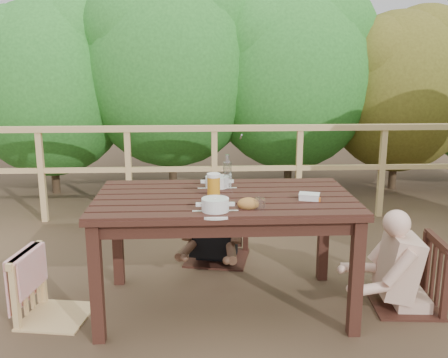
{
  "coord_description": "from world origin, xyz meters",
  "views": [
    {
      "loc": [
        -0.17,
        -3.24,
        1.68
      ],
      "look_at": [
        0.0,
        0.05,
        0.9
      ],
      "focal_mm": 40.79,
      "sensor_mm": 36.0,
      "label": 1
    }
  ],
  "objects_px": {
    "chair_far": "(217,202)",
    "chair_right": "(409,243)",
    "woman": "(217,193)",
    "beer_glass": "(214,186)",
    "tumbler": "(259,205)",
    "soup_far": "(217,183)",
    "butter_tub": "(309,198)",
    "bread_roll": "(248,204)",
    "soup_near": "(215,206)",
    "diner_right": "(415,228)",
    "chair_left": "(52,257)",
    "table": "(224,253)",
    "bottle": "(227,173)"
  },
  "relations": [
    {
      "from": "chair_far",
      "to": "chair_right",
      "type": "relative_size",
      "value": 1.1
    },
    {
      "from": "chair_far",
      "to": "woman",
      "type": "xyz_separation_m",
      "value": [
        0.0,
        0.02,
        0.08
      ]
    },
    {
      "from": "beer_glass",
      "to": "tumbler",
      "type": "height_order",
      "value": "beer_glass"
    },
    {
      "from": "woman",
      "to": "soup_far",
      "type": "xyz_separation_m",
      "value": [
        -0.02,
        -0.66,
        0.24
      ]
    },
    {
      "from": "butter_tub",
      "to": "woman",
      "type": "bearing_deg",
      "value": 135.16
    },
    {
      "from": "bread_roll",
      "to": "beer_glass",
      "type": "relative_size",
      "value": 0.78
    },
    {
      "from": "chair_far",
      "to": "soup_near",
      "type": "height_order",
      "value": "chair_far"
    },
    {
      "from": "soup_near",
      "to": "beer_glass",
      "type": "height_order",
      "value": "beer_glass"
    },
    {
      "from": "diner_right",
      "to": "soup_far",
      "type": "distance_m",
      "value": 1.38
    },
    {
      "from": "chair_right",
      "to": "soup_near",
      "type": "bearing_deg",
      "value": -72.89
    },
    {
      "from": "chair_far",
      "to": "diner_right",
      "type": "xyz_separation_m",
      "value": [
        1.3,
        -0.92,
        0.06
      ]
    },
    {
      "from": "chair_left",
      "to": "beer_glass",
      "type": "bearing_deg",
      "value": -76.46
    },
    {
      "from": "diner_right",
      "to": "butter_tub",
      "type": "xyz_separation_m",
      "value": [
        -0.75,
        -0.07,
        0.24
      ]
    },
    {
      "from": "diner_right",
      "to": "soup_near",
      "type": "relative_size",
      "value": 4.12
    },
    {
      "from": "table",
      "to": "chair_left",
      "type": "distance_m",
      "value": 1.13
    },
    {
      "from": "chair_right",
      "to": "tumbler",
      "type": "xyz_separation_m",
      "value": [
        -1.06,
        -0.26,
        0.36
      ]
    },
    {
      "from": "chair_right",
      "to": "beer_glass",
      "type": "relative_size",
      "value": 5.46
    },
    {
      "from": "chair_right",
      "to": "bread_roll",
      "type": "distance_m",
      "value": 1.2
    },
    {
      "from": "woman",
      "to": "soup_near",
      "type": "relative_size",
      "value": 4.23
    },
    {
      "from": "soup_far",
      "to": "tumbler",
      "type": "bearing_deg",
      "value": -66.79
    },
    {
      "from": "soup_far",
      "to": "bottle",
      "type": "xyz_separation_m",
      "value": [
        0.07,
        -0.05,
        0.08
      ]
    },
    {
      "from": "beer_glass",
      "to": "bottle",
      "type": "distance_m",
      "value": 0.23
    },
    {
      "from": "chair_left",
      "to": "chair_right",
      "type": "bearing_deg",
      "value": -79.65
    },
    {
      "from": "butter_tub",
      "to": "beer_glass",
      "type": "bearing_deg",
      "value": -173.46
    },
    {
      "from": "diner_right",
      "to": "soup_near",
      "type": "xyz_separation_m",
      "value": [
        -1.36,
        -0.29,
        0.26
      ]
    },
    {
      "from": "table",
      "to": "bottle",
      "type": "xyz_separation_m",
      "value": [
        0.03,
        0.18,
        0.52
      ]
    },
    {
      "from": "table",
      "to": "chair_far",
      "type": "xyz_separation_m",
      "value": [
        -0.02,
        0.86,
        0.12
      ]
    },
    {
      "from": "table",
      "to": "soup_far",
      "type": "distance_m",
      "value": 0.5
    },
    {
      "from": "soup_far",
      "to": "bottle",
      "type": "distance_m",
      "value": 0.12
    },
    {
      "from": "woman",
      "to": "bread_roll",
      "type": "relative_size",
      "value": 8.8
    },
    {
      "from": "soup_near",
      "to": "soup_far",
      "type": "bearing_deg",
      "value": 86.7
    },
    {
      "from": "soup_near",
      "to": "chair_left",
      "type": "bearing_deg",
      "value": 166.82
    },
    {
      "from": "chair_right",
      "to": "bread_roll",
      "type": "height_order",
      "value": "chair_right"
    },
    {
      "from": "bottle",
      "to": "woman",
      "type": "bearing_deg",
      "value": 93.65
    },
    {
      "from": "diner_right",
      "to": "butter_tub",
      "type": "height_order",
      "value": "diner_right"
    },
    {
      "from": "soup_near",
      "to": "tumbler",
      "type": "bearing_deg",
      "value": 5.98
    },
    {
      "from": "chair_far",
      "to": "butter_tub",
      "type": "bearing_deg",
      "value": -48.79
    },
    {
      "from": "bread_roll",
      "to": "beer_glass",
      "type": "distance_m",
      "value": 0.34
    },
    {
      "from": "butter_tub",
      "to": "chair_right",
      "type": "bearing_deg",
      "value": 22.13
    },
    {
      "from": "woman",
      "to": "soup_near",
      "type": "xyz_separation_m",
      "value": [
        -0.06,
        -1.23,
        0.24
      ]
    },
    {
      "from": "table",
      "to": "woman",
      "type": "height_order",
      "value": "woman"
    },
    {
      "from": "woman",
      "to": "bottle",
      "type": "distance_m",
      "value": 0.78
    },
    {
      "from": "chair_right",
      "to": "bread_roll",
      "type": "xyz_separation_m",
      "value": [
        -1.12,
        -0.23,
        0.36
      ]
    },
    {
      "from": "soup_far",
      "to": "tumbler",
      "type": "relative_size",
      "value": 3.44
    },
    {
      "from": "bread_roll",
      "to": "soup_near",
      "type": "bearing_deg",
      "value": -164.9
    },
    {
      "from": "chair_right",
      "to": "bottle",
      "type": "distance_m",
      "value": 1.32
    },
    {
      "from": "chair_far",
      "to": "bread_roll",
      "type": "relative_size",
      "value": 7.66
    },
    {
      "from": "chair_left",
      "to": "diner_right",
      "type": "bearing_deg",
      "value": -79.67
    },
    {
      "from": "chair_far",
      "to": "bottle",
      "type": "bearing_deg",
      "value": -74.22
    },
    {
      "from": "chair_far",
      "to": "soup_far",
      "type": "relative_size",
      "value": 3.66
    }
  ]
}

